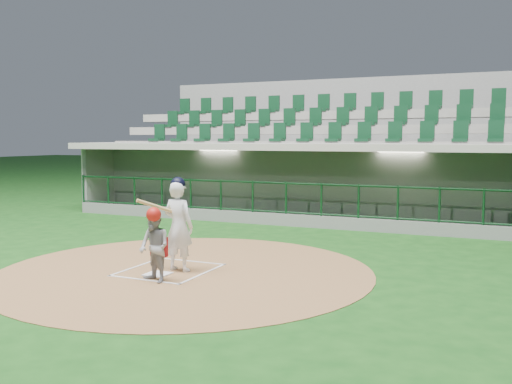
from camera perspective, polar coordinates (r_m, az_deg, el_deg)
ground at (r=11.47m, az=-7.85°, el=-7.49°), size 120.00×120.00×0.00m
dirt_circle at (r=11.15m, az=-7.08°, el=-7.82°), size 7.20×7.20×0.01m
home_plate at (r=10.89m, az=-9.82°, el=-8.09°), size 0.43×0.43×0.02m
batter_box_chalk at (r=11.22m, az=-8.67°, el=-7.70°), size 1.55×1.80×0.01m
dugout_structure at (r=18.37m, az=5.25°, el=0.39°), size 16.40×3.70×3.00m
seating_deck at (r=21.26m, az=7.86°, el=2.29°), size 17.00×6.72×5.15m
batter at (r=10.98m, az=-7.77°, el=-3.21°), size 0.87×0.87×1.81m
catcher at (r=10.23m, az=-10.13°, el=-5.29°), size 0.75×0.67×1.33m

